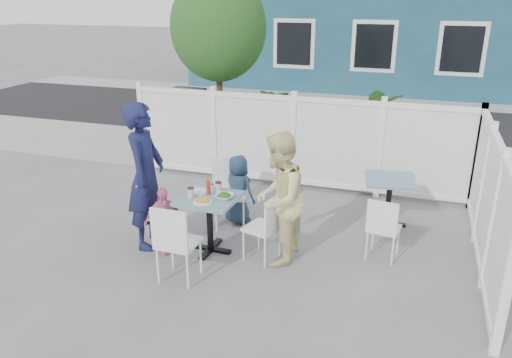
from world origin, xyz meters
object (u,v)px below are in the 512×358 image
(main_table, at_px, (209,209))
(man, at_px, (146,176))
(boy, at_px, (238,190))
(spare_table, at_px, (390,189))
(chair_near, at_px, (175,239))
(toddler, at_px, (163,221))
(chair_back, at_px, (229,187))
(chair_left, at_px, (153,207))
(woman, at_px, (278,199))
(utility_cabinet, at_px, (187,120))
(chair_right, at_px, (267,223))

(main_table, xyz_separation_m, man, (-0.85, -0.07, 0.38))
(main_table, distance_m, boy, 0.94)
(spare_table, height_order, chair_near, chair_near)
(man, height_order, boy, man)
(man, bearing_deg, toddler, -129.37)
(chair_back, xyz_separation_m, man, (-0.79, -0.91, 0.40))
(chair_left, xyz_separation_m, man, (-0.05, -0.03, 0.45))
(man, distance_m, woman, 1.77)
(main_table, bearing_deg, chair_near, -95.04)
(utility_cabinet, relative_size, chair_right, 1.39)
(chair_right, relative_size, chair_back, 0.89)
(man, bearing_deg, chair_right, -98.89)
(utility_cabinet, height_order, main_table, utility_cabinet)
(chair_near, bearing_deg, toddler, 128.66)
(spare_table, bearing_deg, boy, -164.71)
(toddler, bearing_deg, chair_back, 11.79)
(utility_cabinet, xyz_separation_m, main_table, (2.33, -4.18, -0.02))
(chair_left, xyz_separation_m, toddler, (0.26, -0.19, -0.07))
(spare_table, bearing_deg, chair_near, -133.46)
(utility_cabinet, distance_m, man, 4.51)
(chair_left, distance_m, chair_right, 1.58)
(chair_right, relative_size, toddler, 0.98)
(chair_back, relative_size, woman, 0.59)
(main_table, relative_size, man, 0.39)
(spare_table, bearing_deg, main_table, -144.84)
(chair_near, relative_size, boy, 0.94)
(main_table, height_order, man, man)
(chair_right, relative_size, chair_near, 0.91)
(utility_cabinet, relative_size, woman, 0.73)
(utility_cabinet, bearing_deg, chair_left, -63.89)
(woman, bearing_deg, utility_cabinet, -141.64)
(main_table, distance_m, chair_left, 0.81)
(chair_right, bearing_deg, boy, 53.89)
(main_table, height_order, boy, boy)
(chair_right, distance_m, boy, 1.19)
(chair_right, height_order, man, man)
(main_table, height_order, chair_left, chair_left)
(chair_left, height_order, chair_back, chair_back)
(chair_back, xyz_separation_m, toddler, (-0.48, -1.08, -0.12))
(main_table, relative_size, chair_right, 0.87)
(utility_cabinet, relative_size, chair_left, 1.35)
(spare_table, height_order, chair_left, chair_left)
(main_table, bearing_deg, toddler, -157.23)
(main_table, xyz_separation_m, spare_table, (2.14, 1.51, -0.02))
(man, relative_size, woman, 1.16)
(spare_table, height_order, woman, woman)
(spare_table, height_order, chair_right, chair_right)
(chair_left, distance_m, chair_near, 1.08)
(toddler, bearing_deg, chair_right, -44.33)
(chair_right, distance_m, chair_back, 1.20)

